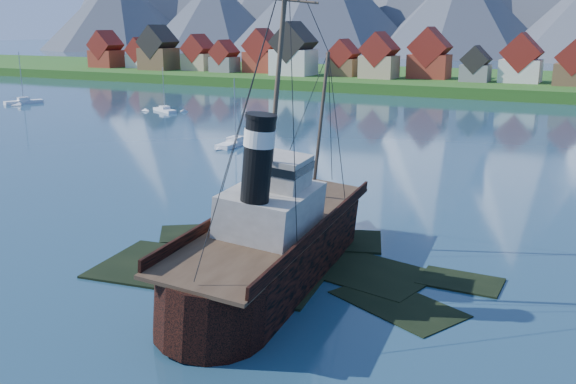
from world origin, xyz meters
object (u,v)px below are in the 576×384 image
at_px(tugboat_wreck, 282,235).
at_px(sailboat_b, 24,102).
at_px(sailboat_a, 236,144).
at_px(sailboat_c, 165,110).

relative_size(tugboat_wreck, sailboat_b, 2.34).
xyz_separation_m(sailboat_a, sailboat_b, (-76.73, 24.30, 0.06)).
xyz_separation_m(tugboat_wreck, sailboat_c, (-68.79, 73.68, -2.82)).
height_order(sailboat_a, sailboat_c, sailboat_a).
xyz_separation_m(sailboat_b, sailboat_c, (40.46, 3.93, -0.08)).
height_order(tugboat_wreck, sailboat_a, tugboat_wreck).
bearing_deg(tugboat_wreck, sailboat_c, 126.61).
distance_m(sailboat_b, sailboat_c, 40.65).
bearing_deg(sailboat_a, sailboat_b, 160.54).
height_order(tugboat_wreck, sailboat_c, tugboat_wreck).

